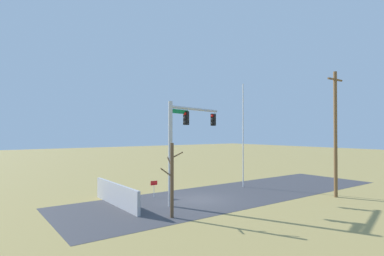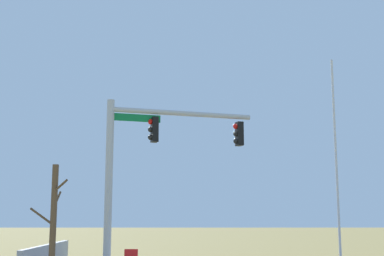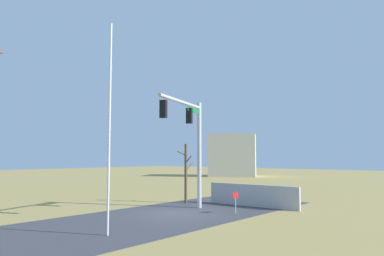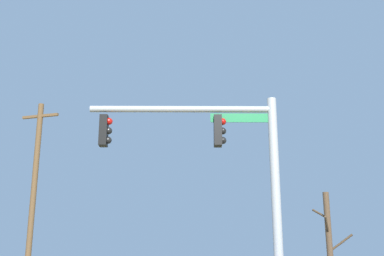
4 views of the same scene
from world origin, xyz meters
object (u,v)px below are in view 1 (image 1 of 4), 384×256
signal_mast (184,134)px  bare_tree (172,179)px  open_sign (154,185)px  flagpole (243,135)px  utility_pole (335,132)px

signal_mast → bare_tree: size_ratio=1.62×
bare_tree → open_sign: bare_tree is taller
flagpole → bare_tree: bearing=23.7°
flagpole → open_sign: 9.29m
signal_mast → utility_pole: (-10.20, 5.28, 0.16)m
flagpole → utility_pole: size_ratio=0.97×
utility_pole → bare_tree: (12.92, -2.54, -2.70)m
signal_mast → bare_tree: bearing=45.3°
bare_tree → flagpole: bearing=-156.3°
utility_pole → flagpole: bearing=-70.3°
utility_pole → open_sign: size_ratio=7.72×
bare_tree → utility_pole: bearing=168.9°
signal_mast → bare_tree: signal_mast is taller
signal_mast → open_sign: size_ratio=5.65×
open_sign → flagpole: bearing=174.0°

